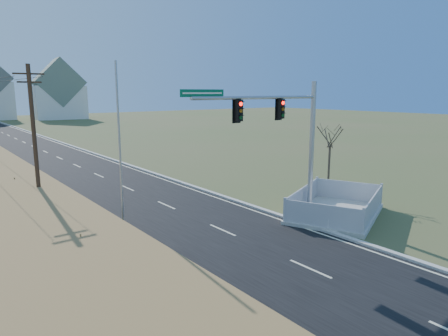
% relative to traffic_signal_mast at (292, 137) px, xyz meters
% --- Properties ---
extents(ground, '(260.00, 260.00, 0.00)m').
position_rel_traffic_signal_mast_xyz_m(ground, '(-4.59, -3.47, -4.80)').
color(ground, '#455529').
rests_on(ground, ground).
extents(road, '(8.00, 180.00, 0.06)m').
position_rel_traffic_signal_mast_xyz_m(road, '(-4.59, 46.53, -4.77)').
color(road, black).
rests_on(road, ground).
extents(curb, '(0.30, 180.00, 0.18)m').
position_rel_traffic_signal_mast_xyz_m(curb, '(-0.44, 46.53, -4.71)').
color(curb, '#B2AFA8').
rests_on(curb, ground).
extents(utility_pole_near, '(1.80, 0.26, 9.00)m').
position_rel_traffic_signal_mast_xyz_m(utility_pole_near, '(-11.09, 11.53, -0.11)').
color(utility_pole_near, '#422D1E').
rests_on(utility_pole_near, ground).
extents(condo_ne, '(14.12, 10.51, 16.52)m').
position_rel_traffic_signal_mast_xyz_m(condo_ne, '(15.41, 100.53, 2.04)').
color(condo_ne, white).
rests_on(condo_ne, ground).
extents(traffic_signal_mast, '(9.94, 1.03, 7.93)m').
position_rel_traffic_signal_mast_xyz_m(traffic_signal_mast, '(0.00, 0.00, 0.00)').
color(traffic_signal_mast, '#9EA0A5').
rests_on(traffic_signal_mast, ground).
extents(fence_enclosure, '(7.79, 6.71, 1.50)m').
position_rel_traffic_signal_mast_xyz_m(fence_enclosure, '(2.41, -1.49, -4.51)').
color(fence_enclosure, '#B7B5AD').
rests_on(fence_enclosure, ground).
extents(open_sign, '(0.55, 0.22, 0.69)m').
position_rel_traffic_signal_mast_xyz_m(open_sign, '(-0.09, -3.14, -4.43)').
color(open_sign, white).
rests_on(open_sign, ground).
extents(flagpole, '(0.40, 0.40, 8.81)m').
position_rel_traffic_signal_mast_xyz_m(flagpole, '(-8.89, 3.43, -1.28)').
color(flagpole, '#B7B5AD').
rests_on(flagpole, ground).
extents(bare_tree, '(2.01, 2.01, 5.33)m').
position_rel_traffic_signal_mast_xyz_m(bare_tree, '(6.50, 2.29, -0.50)').
color(bare_tree, '#4C3F33').
rests_on(bare_tree, ground).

